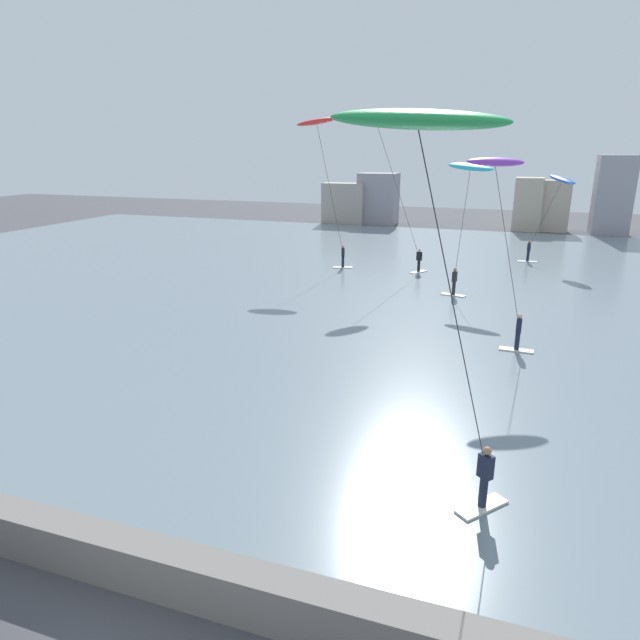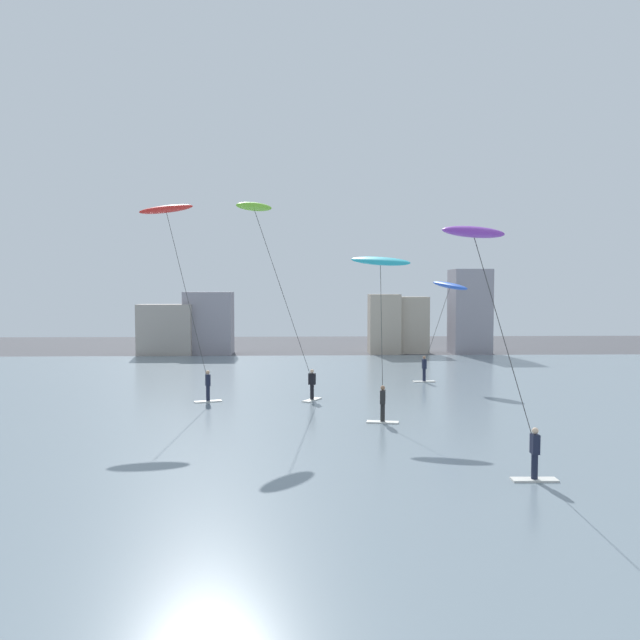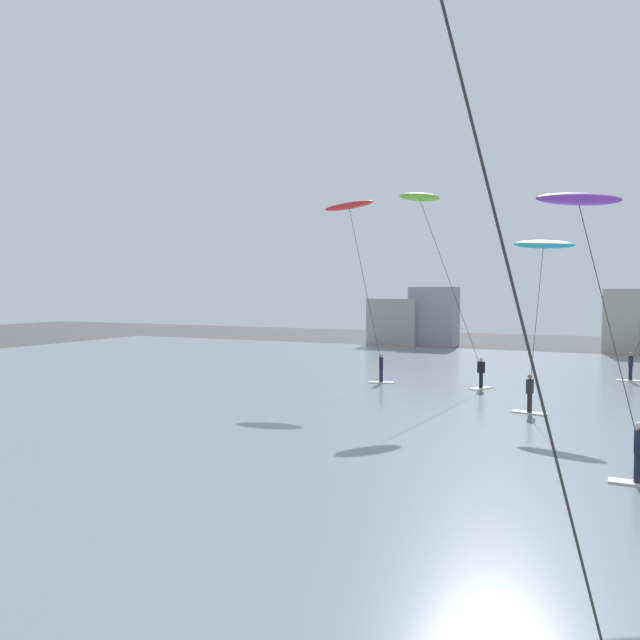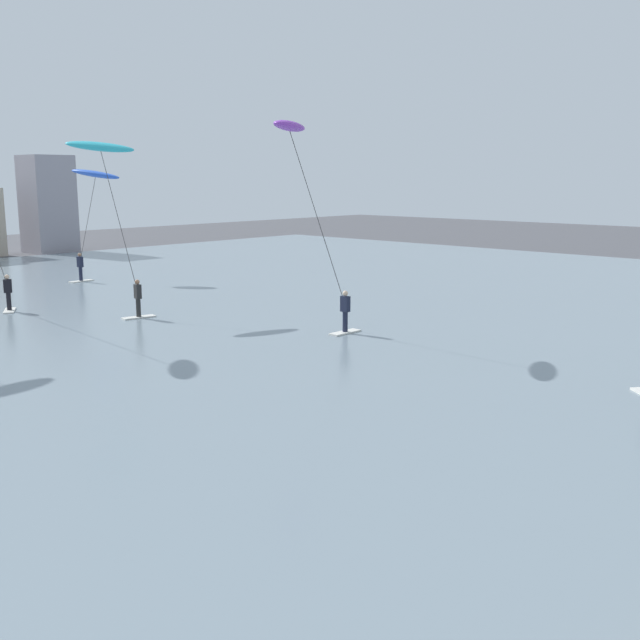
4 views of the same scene
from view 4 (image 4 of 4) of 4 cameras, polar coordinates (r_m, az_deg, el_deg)
water_bay at (r=32.40m, az=-21.30°, el=-0.49°), size 84.00×52.00×0.10m
kitesurfer_blue at (r=46.02m, az=-16.86°, el=9.92°), size 3.65×3.18×6.49m
kitesurfer_purple at (r=27.92m, az=-1.69°, el=12.44°), size 3.60×2.48×7.96m
kitesurfer_cyan at (r=34.29m, az=-16.11°, el=11.37°), size 3.05×4.01×7.58m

